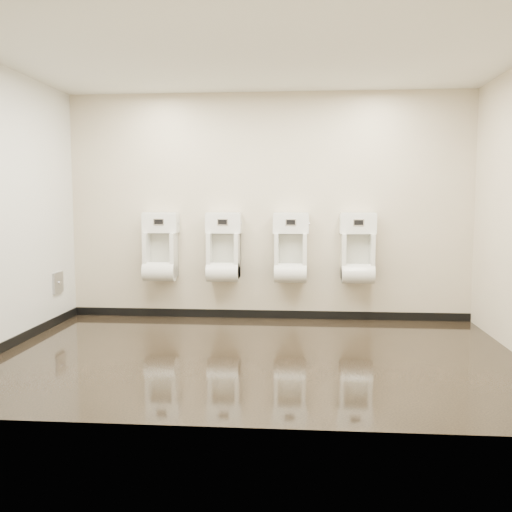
{
  "coord_description": "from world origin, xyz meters",
  "views": [
    {
      "loc": [
        0.44,
        -5.33,
        1.49
      ],
      "look_at": [
        -0.05,
        0.55,
        0.91
      ],
      "focal_mm": 40.0,
      "sensor_mm": 36.0,
      "label": 1
    }
  ],
  "objects_px": {
    "urinal_0": "(160,252)",
    "urinal_3": "(358,253)",
    "urinal_1": "(223,252)",
    "access_panel": "(58,283)",
    "urinal_2": "(291,253)"
  },
  "relations": [
    {
      "from": "urinal_1",
      "to": "access_panel",
      "type": "bearing_deg",
      "value": -168.33
    },
    {
      "from": "urinal_0",
      "to": "urinal_1",
      "type": "bearing_deg",
      "value": 0.0
    },
    {
      "from": "urinal_1",
      "to": "urinal_3",
      "type": "relative_size",
      "value": 1.0
    },
    {
      "from": "urinal_0",
      "to": "urinal_1",
      "type": "height_order",
      "value": "same"
    },
    {
      "from": "access_panel",
      "to": "urinal_1",
      "type": "distance_m",
      "value": 2.02
    },
    {
      "from": "access_panel",
      "to": "urinal_0",
      "type": "height_order",
      "value": "urinal_0"
    },
    {
      "from": "access_panel",
      "to": "urinal_3",
      "type": "xyz_separation_m",
      "value": [
        3.58,
        0.4,
        0.34
      ]
    },
    {
      "from": "urinal_0",
      "to": "urinal_3",
      "type": "distance_m",
      "value": 2.43
    },
    {
      "from": "urinal_0",
      "to": "urinal_1",
      "type": "relative_size",
      "value": 1.0
    },
    {
      "from": "urinal_0",
      "to": "urinal_3",
      "type": "bearing_deg",
      "value": 0.0
    },
    {
      "from": "urinal_0",
      "to": "urinal_2",
      "type": "height_order",
      "value": "same"
    },
    {
      "from": "urinal_0",
      "to": "urinal_3",
      "type": "xyz_separation_m",
      "value": [
        2.43,
        0.0,
        0.0
      ]
    },
    {
      "from": "urinal_1",
      "to": "urinal_3",
      "type": "height_order",
      "value": "same"
    },
    {
      "from": "access_panel",
      "to": "urinal_3",
      "type": "bearing_deg",
      "value": 6.4
    },
    {
      "from": "urinal_2",
      "to": "urinal_3",
      "type": "distance_m",
      "value": 0.81
    }
  ]
}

